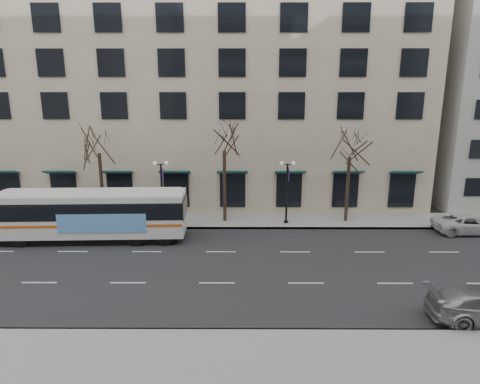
{
  "coord_description": "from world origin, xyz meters",
  "views": [
    {
      "loc": [
        1.39,
        -22.94,
        10.27
      ],
      "look_at": [
        1.28,
        2.91,
        4.0
      ],
      "focal_mm": 30.0,
      "sensor_mm": 36.0,
      "label": 1
    }
  ],
  "objects_px": {
    "white_pickup": "(469,224)",
    "lamp_post_left": "(162,189)",
    "tree_far_left": "(98,141)",
    "tree_far_mid": "(224,139)",
    "city_bus": "(93,214)",
    "tree_far_right": "(350,145)",
    "lamp_post_right": "(287,189)"
  },
  "relations": [
    {
      "from": "lamp_post_right",
      "to": "white_pickup",
      "type": "relative_size",
      "value": 1.01
    },
    {
      "from": "tree_far_mid",
      "to": "tree_far_right",
      "type": "distance_m",
      "value": 10.01
    },
    {
      "from": "tree_far_right",
      "to": "white_pickup",
      "type": "bearing_deg",
      "value": -16.66
    },
    {
      "from": "lamp_post_left",
      "to": "tree_far_left",
      "type": "bearing_deg",
      "value": 173.17
    },
    {
      "from": "tree_far_mid",
      "to": "white_pickup",
      "type": "distance_m",
      "value": 19.86
    },
    {
      "from": "tree_far_right",
      "to": "white_pickup",
      "type": "relative_size",
      "value": 1.56
    },
    {
      "from": "lamp_post_right",
      "to": "lamp_post_left",
      "type": "bearing_deg",
      "value": 180.0
    },
    {
      "from": "lamp_post_left",
      "to": "lamp_post_right",
      "type": "distance_m",
      "value": 10.0
    },
    {
      "from": "tree_far_right",
      "to": "white_pickup",
      "type": "xyz_separation_m",
      "value": [
        8.69,
        -2.6,
        -5.71
      ]
    },
    {
      "from": "tree_far_left",
      "to": "white_pickup",
      "type": "distance_m",
      "value": 29.42
    },
    {
      "from": "lamp_post_left",
      "to": "city_bus",
      "type": "relative_size",
      "value": 0.39
    },
    {
      "from": "white_pickup",
      "to": "lamp_post_left",
      "type": "bearing_deg",
      "value": 85.38
    },
    {
      "from": "tree_far_left",
      "to": "lamp_post_left",
      "type": "bearing_deg",
      "value": -6.83
    },
    {
      "from": "tree_far_mid",
      "to": "lamp_post_right",
      "type": "height_order",
      "value": "tree_far_mid"
    },
    {
      "from": "tree_far_mid",
      "to": "white_pickup",
      "type": "xyz_separation_m",
      "value": [
        18.69,
        -2.6,
        -6.19
      ]
    },
    {
      "from": "tree_far_right",
      "to": "city_bus",
      "type": "xyz_separation_m",
      "value": [
        -19.26,
        -4.22,
        -4.45
      ]
    },
    {
      "from": "tree_far_left",
      "to": "white_pickup",
      "type": "height_order",
      "value": "tree_far_left"
    },
    {
      "from": "tree_far_left",
      "to": "tree_far_mid",
      "type": "relative_size",
      "value": 0.98
    },
    {
      "from": "tree_far_mid",
      "to": "tree_far_right",
      "type": "relative_size",
      "value": 1.06
    },
    {
      "from": "tree_far_mid",
      "to": "lamp_post_left",
      "type": "distance_m",
      "value": 6.4
    },
    {
      "from": "lamp_post_right",
      "to": "tree_far_mid",
      "type": "bearing_deg",
      "value": 173.17
    },
    {
      "from": "tree_far_mid",
      "to": "tree_far_right",
      "type": "height_order",
      "value": "tree_far_mid"
    },
    {
      "from": "tree_far_left",
      "to": "city_bus",
      "type": "distance_m",
      "value": 6.38
    },
    {
      "from": "white_pickup",
      "to": "city_bus",
      "type": "bearing_deg",
      "value": 93.53
    },
    {
      "from": "lamp_post_left",
      "to": "city_bus",
      "type": "bearing_deg",
      "value": -139.69
    },
    {
      "from": "tree_far_right",
      "to": "white_pickup",
      "type": "distance_m",
      "value": 10.72
    },
    {
      "from": "tree_far_right",
      "to": "tree_far_mid",
      "type": "bearing_deg",
      "value": 180.0
    },
    {
      "from": "tree_far_left",
      "to": "tree_far_mid",
      "type": "xyz_separation_m",
      "value": [
        10.0,
        0.0,
        0.21
      ]
    },
    {
      "from": "tree_far_mid",
      "to": "city_bus",
      "type": "relative_size",
      "value": 0.64
    },
    {
      "from": "city_bus",
      "to": "tree_far_right",
      "type": "bearing_deg",
      "value": 10.21
    },
    {
      "from": "tree_far_left",
      "to": "tree_far_right",
      "type": "distance_m",
      "value": 20.0
    },
    {
      "from": "tree_far_right",
      "to": "lamp_post_right",
      "type": "distance_m",
      "value": 6.11
    }
  ]
}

